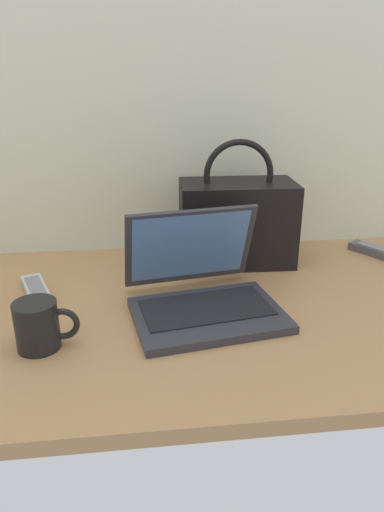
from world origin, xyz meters
name	(u,v)px	position (x,y,z in m)	size (l,w,h in m)	color
desk	(180,312)	(0.00, 0.00, 0.01)	(1.60, 0.76, 0.03)	#A87A4C
laptop	(202,290)	(0.05, -0.01, 0.08)	(0.35, 0.33, 0.21)	#2D2D33
coffee_mug	(39,325)	(-0.28, -0.13, 0.08)	(0.12, 0.08, 0.09)	black
remote_control_near	(36,291)	(-0.33, 0.09, 0.04)	(0.10, 0.17, 0.02)	#B7B7B7
remote_control_far	(377,252)	(0.58, 0.24, 0.04)	(0.12, 0.16, 0.02)	#4C4C51
handbag	(237,221)	(0.18, 0.24, 0.15)	(0.31, 0.17, 0.33)	black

